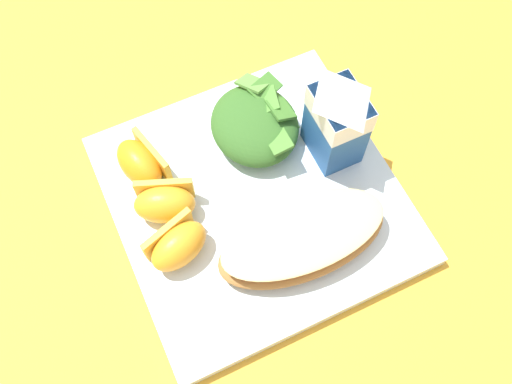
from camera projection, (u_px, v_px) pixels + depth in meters
ground at (256, 202)px, 0.60m from camera, size 3.00×3.00×0.00m
white_plate at (256, 199)px, 0.59m from camera, size 0.28×0.28×0.02m
cheesy_pizza_bread at (302, 238)px, 0.54m from camera, size 0.09×0.17×0.04m
green_salad_pile at (255, 125)px, 0.60m from camera, size 0.11×0.09×0.05m
milk_carton at (338, 118)px, 0.55m from camera, size 0.06×0.04×0.11m
orange_wedge_front at (141, 163)px, 0.58m from camera, size 0.07×0.05×0.04m
orange_wedge_middle at (165, 203)px, 0.56m from camera, size 0.06×0.07×0.04m
orange_wedge_rear at (178, 245)px, 0.54m from camera, size 0.05×0.07×0.04m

